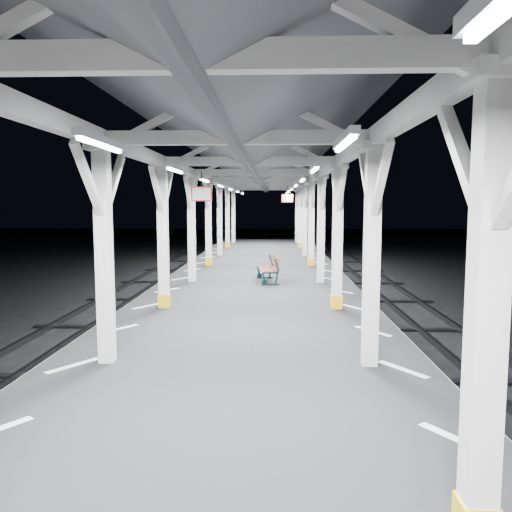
{
  "coord_description": "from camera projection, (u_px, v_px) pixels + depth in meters",
  "views": [
    {
      "loc": [
        0.56,
        -9.38,
        3.42
      ],
      "look_at": [
        0.13,
        2.31,
        2.2
      ],
      "focal_mm": 35.0,
      "sensor_mm": 36.0,
      "label": 1
    }
  ],
  "objects": [
    {
      "name": "bench_mid",
      "position": [
        270.0,
        268.0,
        15.53
      ],
      "size": [
        0.74,
        1.54,
        0.8
      ],
      "rotation": [
        0.0,
        0.0,
        0.14
      ],
      "color": "black",
      "rests_on": "platform"
    },
    {
      "name": "hazard_stripes_left",
      "position": [
        119.0,
        329.0,
        9.68
      ],
      "size": [
        1.0,
        48.0,
        0.01
      ],
      "primitive_type": "cube",
      "color": "silver",
      "rests_on": "platform"
    },
    {
      "name": "hazard_stripes_right",
      "position": [
        373.0,
        331.0,
        9.5
      ],
      "size": [
        1.0,
        48.0,
        0.01
      ],
      "primitive_type": "cube",
      "color": "silver",
      "rests_on": "platform"
    },
    {
      "name": "track_right",
      "position": [
        506.0,
        380.0,
        9.5
      ],
      "size": [
        2.2,
        60.0,
        0.16
      ],
      "color": "#2D2D33",
      "rests_on": "ground"
    },
    {
      "name": "canopy",
      "position": [
        244.0,
        142.0,
        9.2
      ],
      "size": [
        5.4,
        49.0,
        4.65
      ],
      "color": "silver",
      "rests_on": "platform"
    },
    {
      "name": "ground",
      "position": [
        245.0,
        381.0,
        9.69
      ],
      "size": [
        120.0,
        120.0,
        0.0
      ],
      "primitive_type": "plane",
      "color": "black",
      "rests_on": "ground"
    },
    {
      "name": "platform",
      "position": [
        245.0,
        356.0,
        9.64
      ],
      "size": [
        6.0,
        50.0,
        1.0
      ],
      "primitive_type": "cube",
      "color": "black",
      "rests_on": "ground"
    }
  ]
}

